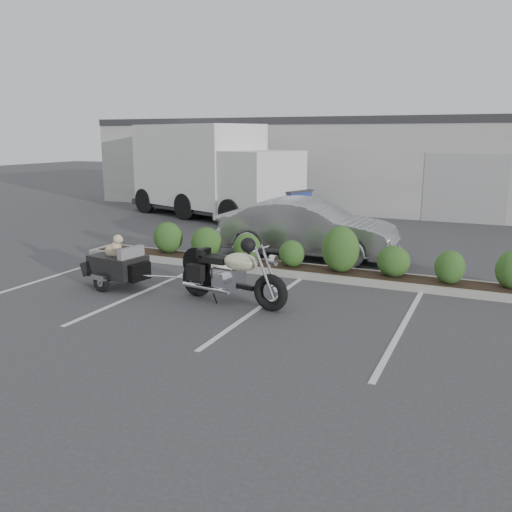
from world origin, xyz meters
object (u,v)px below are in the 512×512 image
at_px(sedan, 308,228).
at_px(motorcycle, 231,275).
at_px(pet_trailer, 118,265).
at_px(dumpster, 282,206).
at_px(delivery_truck, 212,173).

bearing_deg(sedan, motorcycle, 178.07).
relative_size(pet_trailer, dumpster, 0.89).
height_order(motorcycle, dumpster, motorcycle).
bearing_deg(motorcycle, pet_trailer, -171.85).
xyz_separation_m(motorcycle, delivery_truck, (-5.96, 10.08, 1.19)).
relative_size(motorcycle, sedan, 0.52).
height_order(pet_trailer, delivery_truck, delivery_truck).
bearing_deg(pet_trailer, sedan, 67.35).
bearing_deg(delivery_truck, sedan, -22.37).
distance_m(pet_trailer, sedan, 5.34).
bearing_deg(motorcycle, delivery_truck, 129.34).
height_order(sedan, dumpster, sedan).
bearing_deg(sedan, delivery_truck, 45.33).
xyz_separation_m(motorcycle, pet_trailer, (-2.78, 0.03, -0.07)).
bearing_deg(dumpster, sedan, -42.80).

